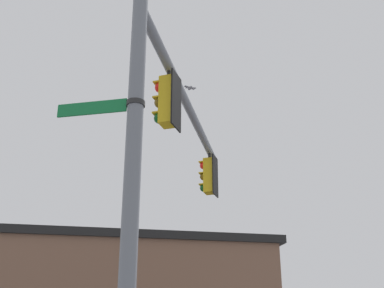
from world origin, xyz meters
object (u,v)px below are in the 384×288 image
Objects in this scene: street_name_sign at (112,106)px; bird_flying at (190,88)px; traffic_light_nearest_pole at (167,101)px; traffic_light_mid_inner at (209,176)px.

bird_flying reaches higher than street_name_sign.
traffic_light_mid_inner is at bearing 6.46° from traffic_light_nearest_pole.
traffic_light_nearest_pole is at bearing -173.54° from traffic_light_mid_inner.
street_name_sign is (-7.01, -0.42, -1.05)m from traffic_light_mid_inner.
traffic_light_nearest_pole is at bearing -168.22° from bird_flying.
street_name_sign is 4.64× the size of bird_flying.
traffic_light_nearest_pole is 0.90× the size of street_name_sign.
traffic_light_mid_inner is 0.90× the size of street_name_sign.
bird_flying is (4.00, 0.83, 2.50)m from traffic_light_nearest_pole.
traffic_light_mid_inner reaches higher than street_name_sign.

